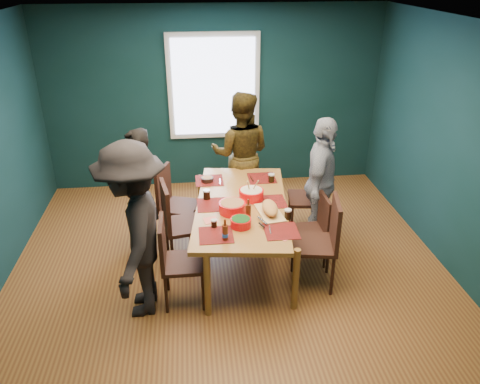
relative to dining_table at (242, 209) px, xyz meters
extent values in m
cube|color=brown|center=(-0.16, -0.25, -0.69)|extent=(5.00, 5.00, 0.01)
cube|color=white|center=(-0.16, -0.25, 2.01)|extent=(5.00, 5.00, 0.01)
cube|color=#0F2D34|center=(2.34, -0.25, 0.66)|extent=(0.01, 5.00, 2.70)
cube|color=#0F2D34|center=(-0.16, 2.25, 0.66)|extent=(5.00, 0.01, 2.70)
cube|color=#0F2D34|center=(-0.16, -2.75, 0.66)|extent=(5.00, 0.01, 2.70)
cube|color=silver|center=(-0.16, 2.22, 0.86)|extent=(1.35, 0.06, 1.55)
cube|color=brown|center=(0.00, 0.00, 0.05)|extent=(1.24, 2.10, 0.05)
cylinder|color=brown|center=(-0.44, -0.92, -0.33)|extent=(0.07, 0.07, 0.71)
cylinder|color=brown|center=(0.44, -0.92, -0.33)|extent=(0.07, 0.07, 0.71)
cylinder|color=brown|center=(-0.44, 0.92, -0.33)|extent=(0.07, 0.07, 0.71)
cylinder|color=brown|center=(0.44, 0.92, -0.33)|extent=(0.07, 0.07, 0.71)
cube|color=#321710|center=(-0.71, 0.56, -0.22)|extent=(0.55, 0.55, 0.04)
cube|color=#321710|center=(-0.90, 0.62, 0.04)|extent=(0.18, 0.43, 0.48)
cylinder|color=#321710|center=(-0.95, 0.44, -0.46)|extent=(0.03, 0.03, 0.45)
cylinder|color=#321710|center=(-0.59, 0.32, -0.46)|extent=(0.03, 0.03, 0.45)
cylinder|color=#321710|center=(-0.83, 0.80, -0.46)|extent=(0.03, 0.03, 0.45)
cylinder|color=#321710|center=(-0.47, 0.68, -0.46)|extent=(0.03, 0.03, 0.45)
cube|color=#321710|center=(-0.64, 0.04, -0.19)|extent=(0.54, 0.54, 0.04)
cube|color=#321710|center=(-0.85, 0.00, 0.08)|extent=(0.13, 0.46, 0.51)
cylinder|color=#321710|center=(-0.80, -0.19, -0.45)|extent=(0.04, 0.04, 0.47)
cylinder|color=#321710|center=(-0.41, -0.12, -0.45)|extent=(0.04, 0.04, 0.47)
cylinder|color=#321710|center=(-0.87, 0.20, -0.45)|extent=(0.04, 0.04, 0.47)
cylinder|color=#321710|center=(-0.48, 0.27, -0.45)|extent=(0.04, 0.04, 0.47)
cube|color=#321710|center=(-0.67, -0.66, -0.23)|extent=(0.43, 0.43, 0.04)
cube|color=#321710|center=(-0.86, -0.66, 0.03)|extent=(0.04, 0.43, 0.47)
cylinder|color=#321710|center=(-0.85, -0.85, -0.47)|extent=(0.03, 0.03, 0.44)
cylinder|color=#321710|center=(-0.48, -0.85, -0.47)|extent=(0.03, 0.03, 0.44)
cylinder|color=#321710|center=(-0.85, -0.48, -0.47)|extent=(0.03, 0.03, 0.44)
cylinder|color=#321710|center=(-0.48, -0.48, -0.47)|extent=(0.03, 0.03, 0.44)
cube|color=#321710|center=(0.90, 0.55, -0.20)|extent=(0.51, 0.51, 0.04)
cube|color=#321710|center=(1.11, 0.52, 0.07)|extent=(0.10, 0.46, 0.50)
cylinder|color=#321710|center=(0.68, 0.38, -0.45)|extent=(0.03, 0.03, 0.47)
cylinder|color=#321710|center=(1.07, 0.33, -0.45)|extent=(0.03, 0.03, 0.47)
cylinder|color=#321710|center=(0.73, 0.77, -0.45)|extent=(0.03, 0.03, 0.47)
cylinder|color=#321710|center=(1.12, 0.72, -0.45)|extent=(0.03, 0.03, 0.47)
cube|color=#321710|center=(0.77, -0.11, -0.28)|extent=(0.39, 0.39, 0.04)
cube|color=#321710|center=(0.94, -0.10, -0.05)|extent=(0.05, 0.38, 0.42)
cylinder|color=#321710|center=(0.61, -0.28, -0.49)|extent=(0.03, 0.03, 0.39)
cylinder|color=#321710|center=(0.93, -0.27, -0.49)|extent=(0.03, 0.03, 0.39)
cylinder|color=#321710|center=(0.60, 0.05, -0.49)|extent=(0.03, 0.03, 0.39)
cylinder|color=#321710|center=(0.92, 0.06, -0.49)|extent=(0.03, 0.03, 0.39)
cube|color=#321710|center=(0.71, -0.52, -0.19)|extent=(0.53, 0.53, 0.04)
cube|color=#321710|center=(0.92, -0.56, 0.08)|extent=(0.12, 0.46, 0.51)
cylinder|color=#321710|center=(0.48, -0.69, -0.45)|extent=(0.04, 0.04, 0.47)
cylinder|color=#321710|center=(0.87, -0.75, -0.45)|extent=(0.04, 0.04, 0.47)
cylinder|color=#321710|center=(0.55, -0.30, -0.45)|extent=(0.04, 0.04, 0.47)
cylinder|color=#321710|center=(0.94, -0.36, -0.45)|extent=(0.04, 0.04, 0.47)
imported|color=black|center=(-1.16, 0.37, 0.08)|extent=(0.57, 0.67, 1.54)
imported|color=black|center=(0.13, 1.26, 0.17)|extent=(0.95, 0.81, 1.71)
imported|color=white|center=(0.99, 0.29, 0.13)|extent=(0.74, 1.04, 1.63)
imported|color=black|center=(-1.11, -0.73, 0.21)|extent=(0.71, 1.19, 1.80)
cylinder|color=red|center=(-0.12, -0.19, 0.13)|extent=(0.29, 0.29, 0.12)
cylinder|color=#4E8430|center=(-0.12, -0.19, 0.18)|extent=(0.25, 0.25, 0.02)
cylinder|color=red|center=(0.12, 0.10, 0.13)|extent=(0.28, 0.28, 0.11)
cylinder|color=beige|center=(0.12, 0.10, 0.18)|extent=(0.25, 0.25, 0.02)
cylinder|color=tan|center=(0.16, 0.10, 0.22)|extent=(0.08, 0.16, 0.23)
cylinder|color=tan|center=(0.09, 0.10, 0.22)|extent=(0.07, 0.16, 0.23)
cylinder|color=red|center=(-0.07, -0.50, 0.12)|extent=(0.22, 0.22, 0.09)
cylinder|color=#114415|center=(-0.07, -0.50, 0.16)|extent=(0.19, 0.19, 0.02)
cube|color=tan|center=(0.28, -0.27, 0.08)|extent=(0.29, 0.48, 0.02)
ellipsoid|color=#CA8548|center=(0.28, -0.27, 0.14)|extent=(0.22, 0.38, 0.11)
cube|color=#BBBAC1|center=(0.17, -0.45, 0.10)|extent=(0.09, 0.17, 0.00)
cylinder|color=black|center=(0.14, -0.55, 0.10)|extent=(0.06, 0.10, 0.02)
sphere|color=#195413|center=(0.28, -0.37, 0.15)|extent=(0.03, 0.03, 0.03)
sphere|color=#195413|center=(0.28, -0.27, 0.15)|extent=(0.03, 0.03, 0.03)
sphere|color=#195413|center=(0.28, -0.17, 0.15)|extent=(0.03, 0.03, 0.03)
cylinder|color=black|center=(-0.35, 0.62, 0.10)|extent=(0.15, 0.15, 0.06)
cylinder|color=#4E8430|center=(-0.35, 0.62, 0.13)|extent=(0.12, 0.12, 0.01)
cylinder|color=#4B1C0D|center=(-0.25, -0.74, 0.15)|extent=(0.06, 0.06, 0.16)
cylinder|color=#4B1C0D|center=(-0.25, -0.74, 0.27)|extent=(0.02, 0.02, 0.06)
cylinder|color=#194BB3|center=(-0.25, -0.74, 0.13)|extent=(0.06, 0.06, 0.04)
cylinder|color=#4B1C0D|center=(0.03, -0.35, 0.15)|extent=(0.06, 0.06, 0.16)
cylinder|color=#4B1C0D|center=(0.03, -0.35, 0.27)|extent=(0.02, 0.02, 0.06)
cylinder|color=black|center=(-0.34, -0.49, 0.11)|extent=(0.06, 0.06, 0.09)
cylinder|color=#B7BBC3|center=(-0.34, -0.49, 0.15)|extent=(0.06, 0.06, 0.01)
cylinder|color=black|center=(0.45, -0.40, 0.12)|extent=(0.07, 0.07, 0.10)
cylinder|color=#B7BBC3|center=(0.45, -0.40, 0.17)|extent=(0.08, 0.08, 0.02)
cylinder|color=black|center=(0.43, 0.53, 0.12)|extent=(0.07, 0.07, 0.11)
cylinder|color=#B7BBC3|center=(0.43, 0.53, 0.17)|extent=(0.08, 0.08, 0.02)
cylinder|color=black|center=(-0.38, 0.15, 0.13)|extent=(0.08, 0.08, 0.11)
cylinder|color=#B7BBC3|center=(-0.38, 0.15, 0.18)|extent=(0.08, 0.08, 0.02)
cube|color=#DF675E|center=(0.41, 0.00, 0.07)|extent=(0.13, 0.13, 0.00)
cube|color=#DF675E|center=(-0.37, -0.35, 0.07)|extent=(0.16, 0.16, 0.00)
cube|color=#DF675E|center=(0.34, -0.76, 0.07)|extent=(0.18, 0.18, 0.00)
camera|label=1|loc=(-0.53, -4.63, 2.51)|focal=35.00mm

